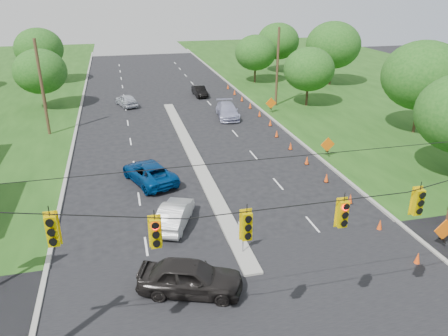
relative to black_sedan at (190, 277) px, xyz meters
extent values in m
plane|color=black|center=(3.26, -3.61, -0.84)|extent=(160.00, 160.00, 0.00)
cube|color=black|center=(3.26, -3.61, -0.84)|extent=(160.00, 14.00, 0.02)
cube|color=gray|center=(-6.84, 26.39, -0.84)|extent=(0.25, 110.00, 0.16)
cube|color=gray|center=(13.36, 26.39, -0.84)|extent=(0.25, 110.00, 0.16)
cube|color=gray|center=(3.26, 17.39, -0.84)|extent=(1.00, 34.00, 0.18)
cylinder|color=gray|center=(3.26, 2.39, 0.06)|extent=(0.06, 0.06, 1.80)
cube|color=white|center=(3.26, 2.39, 0.86)|extent=(0.55, 0.04, 0.70)
cylinder|color=black|center=(3.26, -4.61, 6.16)|extent=(24.00, 0.04, 0.04)
cube|color=#F6D000|center=(-4.74, -4.61, 5.91)|extent=(0.34, 0.24, 1.00)
cube|color=#F6D000|center=(-1.74, -4.61, 5.39)|extent=(0.34, 0.24, 1.00)
cube|color=#F6D000|center=(1.26, -4.61, 5.21)|extent=(0.34, 0.24, 1.00)
cube|color=#F6D000|center=(4.76, -4.61, 5.21)|extent=(0.34, 0.24, 1.00)
cube|color=#F6D000|center=(7.76, -4.61, 5.30)|extent=(0.34, 0.24, 1.00)
cylinder|color=#422D1C|center=(-9.24, 26.39, 3.66)|extent=(0.28, 0.28, 9.00)
cylinder|color=#422D1C|center=(15.76, 31.39, 3.66)|extent=(0.28, 0.28, 9.00)
cone|color=#F74E13|center=(11.82, -0.61, -0.49)|extent=(0.32, 0.32, 0.70)
cone|color=#F74E13|center=(11.82, 2.89, -0.49)|extent=(0.32, 0.32, 0.70)
cone|color=#F74E13|center=(11.82, 6.39, -0.49)|extent=(0.32, 0.32, 0.70)
cone|color=#F74E13|center=(11.82, 9.89, -0.49)|extent=(0.32, 0.32, 0.70)
cone|color=#F74E13|center=(11.82, 13.39, -0.49)|extent=(0.32, 0.32, 0.70)
cone|color=#F74E13|center=(11.82, 16.89, -0.49)|extent=(0.32, 0.32, 0.70)
cone|color=#F74E13|center=(11.82, 20.39, -0.49)|extent=(0.32, 0.32, 0.70)
cone|color=#F74E13|center=(12.42, 23.89, -0.49)|extent=(0.32, 0.32, 0.70)
cone|color=#F74E13|center=(12.42, 27.39, -0.49)|extent=(0.32, 0.32, 0.70)
cone|color=#F74E13|center=(12.42, 30.89, -0.49)|extent=(0.32, 0.32, 0.70)
cone|color=#F74E13|center=(12.42, 34.39, -0.49)|extent=(0.32, 0.32, 0.70)
cone|color=#F74E13|center=(12.42, 37.89, -0.49)|extent=(0.32, 0.32, 0.70)
cone|color=#F74E13|center=(12.42, 41.39, -0.49)|extent=(0.32, 0.32, 0.70)
cube|color=black|center=(14.06, 0.39, -0.29)|extent=(0.06, 0.58, 0.26)
cube|color=black|center=(14.06, 0.39, -0.29)|extent=(0.06, 0.58, 0.26)
cube|color=orange|center=(14.06, 0.39, 0.31)|extent=(1.27, 0.05, 1.27)
cube|color=black|center=(14.06, 14.39, -0.29)|extent=(0.06, 0.58, 0.26)
cube|color=black|center=(14.06, 14.39, -0.29)|extent=(0.06, 0.58, 0.26)
cube|color=orange|center=(14.06, 14.39, 0.31)|extent=(1.27, 0.05, 1.27)
cube|color=black|center=(14.06, 28.39, -0.29)|extent=(0.06, 0.58, 0.26)
cube|color=black|center=(14.06, 28.39, -0.29)|extent=(0.06, 0.58, 0.26)
cube|color=orange|center=(14.06, 28.39, 0.31)|extent=(1.27, 0.05, 1.27)
cylinder|color=black|center=(-10.74, 36.39, 0.42)|extent=(0.28, 0.28, 2.52)
ellipsoid|color=#194C14|center=(-10.74, 36.39, 3.50)|extent=(5.88, 5.88, 5.04)
cylinder|color=black|center=(-12.74, 51.39, 0.60)|extent=(0.28, 0.28, 2.88)
ellipsoid|color=#194C14|center=(-12.74, 51.39, 4.12)|extent=(6.72, 6.72, 5.76)
cylinder|color=black|center=(25.26, 18.39, 0.78)|extent=(0.28, 0.28, 3.24)
ellipsoid|color=#194C14|center=(25.26, 18.39, 4.74)|extent=(7.56, 7.56, 6.48)
cylinder|color=black|center=(19.26, 30.39, 0.42)|extent=(0.28, 0.28, 2.52)
ellipsoid|color=#194C14|center=(19.26, 30.39, 3.50)|extent=(5.88, 5.88, 5.04)
cylinder|color=black|center=(27.26, 40.39, 0.78)|extent=(0.28, 0.28, 3.24)
ellipsoid|color=#194C14|center=(27.26, 40.39, 4.74)|extent=(7.56, 7.56, 6.48)
cylinder|color=black|center=(23.26, 51.39, 0.60)|extent=(0.28, 0.28, 2.88)
ellipsoid|color=#194C14|center=(23.26, 51.39, 4.12)|extent=(6.72, 6.72, 5.76)
cylinder|color=black|center=(17.26, 44.39, 0.42)|extent=(0.28, 0.28, 2.52)
ellipsoid|color=#194C14|center=(17.26, 44.39, 3.50)|extent=(5.88, 5.88, 5.04)
imported|color=black|center=(0.00, 0.00, 0.00)|extent=(5.29, 3.52, 1.67)
imported|color=silver|center=(0.14, 6.38, -0.12)|extent=(3.08, 4.63, 1.44)
imported|color=navy|center=(-0.79, 12.98, -0.08)|extent=(4.23, 5.98, 1.51)
imported|color=#9C9EBD|center=(8.91, 27.90, -0.07)|extent=(2.70, 5.50, 1.54)
imported|color=#A7ACB7|center=(-1.56, 35.40, -0.13)|extent=(2.85, 4.47, 1.42)
imported|color=black|center=(7.84, 38.25, -0.19)|extent=(1.57, 4.00, 1.30)
camera|label=1|loc=(-2.49, -16.63, 12.64)|focal=35.00mm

